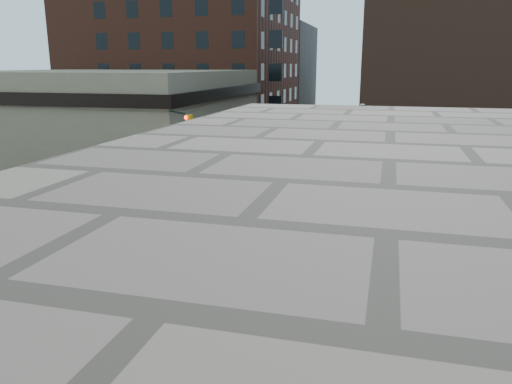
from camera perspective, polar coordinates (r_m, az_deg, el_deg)
The scene contains 30 objects.
ground at distance 27.26m, azimuth -2.59°, elevation -6.07°, with size 140.00×140.00×0.00m, color black.
sidewalk_nw at distance 65.54m, azimuth -13.30°, elevation 5.68°, with size 34.00×54.50×0.15m, color gray.
bank_building at distance 48.03m, azimuth -16.35°, elevation 7.78°, with size 22.00×22.00×9.00m, color #867458.
apartment_block at distance 69.55m, azimuth -7.56°, elevation 16.27°, with size 25.00×25.00×24.00m, color #59281C.
commercial_row_ne at distance 47.20m, azimuth 21.66°, elevation 10.31°, with size 14.00×34.00×14.00m, color #4E2C1F.
filler_nw at distance 89.57m, azimuth -0.45°, elevation 13.36°, with size 20.00×18.00×16.00m, color brown.
filler_ne at distance 82.66m, azimuth 19.64°, elevation 11.09°, with size 16.00×16.00×12.00m, color #59281C.
signal_pole_se at distance 19.52m, azimuth 9.39°, elevation -0.34°, with size 5.40×5.27×8.00m.
signal_pole_nw at distance 33.06m, azimuth -9.62°, elevation 5.16°, with size 3.58×3.67×8.00m.
signal_pole_ne at distance 30.20m, azimuth 11.09°, elevation 4.23°, with size 3.67×3.58×8.00m.
tree_ne_near at distance 50.70m, azimuth 14.65°, elevation 7.06°, with size 3.00×3.00×4.85m.
tree_ne_far at distance 58.65m, azimuth 14.75°, elevation 7.98°, with size 3.00×3.00×4.85m.
police_car at distance 29.87m, azimuth -0.16°, elevation -2.56°, with size 2.29×5.64×1.64m, color silver.
pickup at distance 34.31m, azimuth -8.88°, elevation -0.69°, with size 2.33×5.06×1.40m, color silver.
parked_car_wnear at distance 49.30m, azimuth -0.91°, elevation 4.16°, with size 1.87×4.66×1.59m, color black.
parked_car_wfar at distance 54.06m, azimuth 2.73°, elevation 5.06°, with size 1.71×4.91×1.62m, color gray.
parked_car_wdeep at distance 71.66m, azimuth 6.65°, elevation 7.20°, with size 2.03×5.00×1.45m, color black.
parked_car_enear at distance 49.58m, azimuth 12.12°, elevation 3.94°, with size 1.75×5.02×1.65m, color black.
parked_car_efar at distance 64.49m, azimuth 11.21°, elevation 6.27°, with size 1.81×4.49×1.53m, color gray.
pedestrian_a at distance 36.99m, azimuth -15.73°, elevation 0.52°, with size 0.63×0.41×1.72m, color black.
pedestrian_b at distance 36.16m, azimuth -13.08°, elevation 0.60°, with size 0.97×0.75×1.99m, color black.
pedestrian_c at distance 39.77m, azimuth -16.95°, elevation 1.32°, with size 0.96×0.40×1.65m, color #1E232D.
barrel_road at distance 29.01m, azimuth 0.02°, elevation -3.84°, with size 0.50×0.50×0.90m, color #DD620A.
barrel_bank at distance 32.98m, azimuth -4.16°, elevation -1.58°, with size 0.53×0.53×0.95m, color orange.
barricade_se_a at distance 20.69m, azimuth 9.90°, elevation -11.29°, with size 1.25×0.63×0.94m, color #E35A0A, non-canonical shape.
barricade_se_b at distance 17.32m, azimuth 12.22°, elevation -17.01°, with size 1.13×0.57×0.85m, color orange, non-canonical shape.
barricade_se_c at distance 18.23m, azimuth 9.05°, elevation -15.12°, with size 1.15×0.58×0.87m, color #D8570A, non-canonical shape.
barricade_se_d at distance 16.90m, azimuth 12.00°, elevation -17.91°, with size 1.09×0.55×0.82m, color #CA5909, non-canonical shape.
barricade_nw_a at distance 35.81m, azimuth -14.43°, elevation -0.52°, with size 1.19×0.59×0.89m, color #C03209, non-canonical shape.
barricade_nw_b at distance 35.37m, azimuth -13.27°, elevation -0.61°, with size 1.22×0.61×0.91m, color #D15109, non-canonical shape.
Camera 1 is at (7.76, -24.35, 9.49)m, focal length 35.00 mm.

